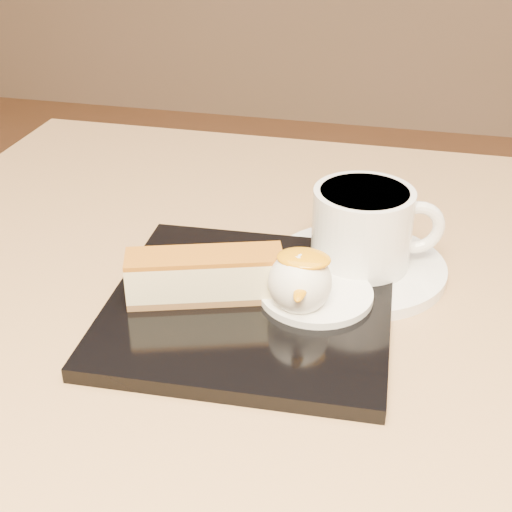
% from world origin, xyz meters
% --- Properties ---
extents(table, '(0.80, 0.80, 0.72)m').
position_xyz_m(table, '(0.00, 0.00, 0.56)').
color(table, black).
rests_on(table, ground).
extents(dessert_plate, '(0.23, 0.23, 0.01)m').
position_xyz_m(dessert_plate, '(-0.03, 0.01, 0.73)').
color(dessert_plate, black).
rests_on(dessert_plate, table).
extents(cheesecake, '(0.13, 0.07, 0.04)m').
position_xyz_m(cheesecake, '(-0.06, 0.01, 0.75)').
color(cheesecake, brown).
rests_on(cheesecake, dessert_plate).
extents(cream_smear, '(0.09, 0.09, 0.01)m').
position_xyz_m(cream_smear, '(0.02, 0.03, 0.73)').
color(cream_smear, white).
rests_on(cream_smear, dessert_plate).
extents(ice_cream_scoop, '(0.05, 0.05, 0.05)m').
position_xyz_m(ice_cream_scoop, '(0.01, 0.01, 0.76)').
color(ice_cream_scoop, white).
rests_on(ice_cream_scoop, cream_smear).
extents(mango_sauce, '(0.04, 0.03, 0.01)m').
position_xyz_m(mango_sauce, '(0.01, 0.01, 0.78)').
color(mango_sauce, orange).
rests_on(mango_sauce, ice_cream_scoop).
extents(mint_sprig, '(0.03, 0.02, 0.00)m').
position_xyz_m(mint_sprig, '(-0.01, 0.05, 0.74)').
color(mint_sprig, green).
rests_on(mint_sprig, cream_smear).
extents(saucer, '(0.15, 0.15, 0.01)m').
position_xyz_m(saucer, '(0.05, 0.09, 0.72)').
color(saucer, white).
rests_on(saucer, table).
extents(coffee_cup, '(0.11, 0.08, 0.07)m').
position_xyz_m(coffee_cup, '(0.05, 0.09, 0.77)').
color(coffee_cup, white).
rests_on(coffee_cup, saucer).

